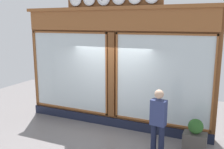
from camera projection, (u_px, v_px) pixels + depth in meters
The scene contains 4 objects.
shop_facade at pixel (114, 67), 7.77m from camera, with size 6.18×0.42×4.22m.
pedestrian at pixel (158, 120), 6.01m from camera, with size 0.39×0.26×1.69m.
planter_box at pixel (194, 144), 6.24m from camera, with size 0.56×0.36×0.55m, color #4C4742.
planter_shrub at pixel (196, 126), 6.15m from camera, with size 0.37×0.37×0.37m, color #285623.
Camera 1 is at (-3.13, 6.87, 3.20)m, focal length 40.49 mm.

